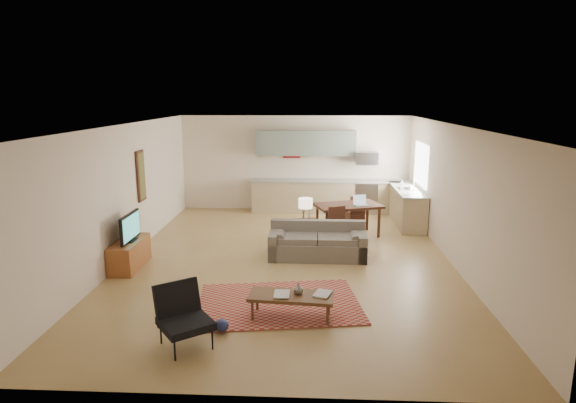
# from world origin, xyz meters

# --- Properties ---
(room) EXTENTS (9.00, 9.00, 9.00)m
(room) POSITION_xyz_m (0.00, 0.00, 1.35)
(room) COLOR #9A7845
(room) RESTS_ON ground
(kitchen_counter_back) EXTENTS (4.26, 0.64, 0.92)m
(kitchen_counter_back) POSITION_xyz_m (0.90, 4.18, 0.46)
(kitchen_counter_back) COLOR tan
(kitchen_counter_back) RESTS_ON ground
(kitchen_counter_right) EXTENTS (0.64, 2.26, 0.92)m
(kitchen_counter_right) POSITION_xyz_m (2.93, 3.00, 0.46)
(kitchen_counter_right) COLOR tan
(kitchen_counter_right) RESTS_ON ground
(kitchen_range) EXTENTS (0.62, 0.62, 0.90)m
(kitchen_range) POSITION_xyz_m (2.00, 4.18, 0.45)
(kitchen_range) COLOR #A5A8AD
(kitchen_range) RESTS_ON ground
(kitchen_microwave) EXTENTS (0.62, 0.40, 0.35)m
(kitchen_microwave) POSITION_xyz_m (2.00, 4.20, 1.55)
(kitchen_microwave) COLOR #A5A8AD
(kitchen_microwave) RESTS_ON room
(upper_cabinets) EXTENTS (2.80, 0.34, 0.70)m
(upper_cabinets) POSITION_xyz_m (0.30, 4.33, 1.95)
(upper_cabinets) COLOR slate
(upper_cabinets) RESTS_ON room
(window_right) EXTENTS (0.02, 1.40, 1.05)m
(window_right) POSITION_xyz_m (3.23, 3.00, 1.55)
(window_right) COLOR white
(window_right) RESTS_ON room
(wall_art_left) EXTENTS (0.06, 0.42, 1.10)m
(wall_art_left) POSITION_xyz_m (-3.21, 0.90, 1.55)
(wall_art_left) COLOR olive
(wall_art_left) RESTS_ON room
(triptych) EXTENTS (1.70, 0.04, 0.50)m
(triptych) POSITION_xyz_m (-0.10, 4.47, 1.75)
(triptych) COLOR beige
(triptych) RESTS_ON room
(rug) EXTENTS (2.76, 2.11, 0.02)m
(rug) POSITION_xyz_m (-0.02, -2.08, 0.01)
(rug) COLOR maroon
(rug) RESTS_ON floor
(sofa) EXTENTS (2.06, 0.91, 0.71)m
(sofa) POSITION_xyz_m (0.61, 0.20, 0.36)
(sofa) COLOR #645C51
(sofa) RESTS_ON floor
(coffee_table) EXTENTS (1.30, 0.61, 0.38)m
(coffee_table) POSITION_xyz_m (0.19, -2.57, 0.19)
(coffee_table) COLOR #50321D
(coffee_table) RESTS_ON floor
(book_a) EXTENTS (0.24, 0.31, 0.03)m
(book_a) POSITION_xyz_m (-0.07, -2.60, 0.39)
(book_a) COLOR maroon
(book_a) RESTS_ON coffee_table
(book_b) EXTENTS (0.43, 0.46, 0.02)m
(book_b) POSITION_xyz_m (0.54, -2.50, 0.39)
(book_b) COLOR navy
(book_b) RESTS_ON coffee_table
(vase) EXTENTS (0.20, 0.20, 0.16)m
(vase) POSITION_xyz_m (0.29, -2.53, 0.46)
(vase) COLOR black
(vase) RESTS_ON coffee_table
(armchair) EXTENTS (1.00, 1.00, 0.82)m
(armchair) POSITION_xyz_m (-1.16, -3.46, 0.41)
(armchair) COLOR black
(armchair) RESTS_ON floor
(tv_credenza) EXTENTS (0.45, 1.16, 0.54)m
(tv_credenza) POSITION_xyz_m (-3.01, -0.56, 0.27)
(tv_credenza) COLOR brown
(tv_credenza) RESTS_ON floor
(tv) EXTENTS (0.09, 0.90, 0.54)m
(tv) POSITION_xyz_m (-2.96, -0.56, 0.81)
(tv) COLOR black
(tv) RESTS_ON tv_credenza
(console_table) EXTENTS (0.60, 0.46, 0.62)m
(console_table) POSITION_xyz_m (0.35, 0.89, 0.31)
(console_table) COLOR #391D14
(console_table) RESTS_ON floor
(table_lamp) EXTENTS (0.37, 0.37, 0.49)m
(table_lamp) POSITION_xyz_m (0.35, 0.89, 0.86)
(table_lamp) COLOR beige
(table_lamp) RESTS_ON console_table
(dining_table) EXTENTS (1.69, 1.29, 0.76)m
(dining_table) POSITION_xyz_m (1.34, 1.82, 0.38)
(dining_table) COLOR #391D14
(dining_table) RESTS_ON floor
(dining_chair_near) EXTENTS (0.55, 0.55, 0.85)m
(dining_chair_near) POSITION_xyz_m (1.12, 1.06, 0.43)
(dining_chair_near) COLOR #391D14
(dining_chair_near) RESTS_ON floor
(dining_chair_far) EXTENTS (0.53, 0.54, 0.85)m
(dining_chair_far) POSITION_xyz_m (1.56, 2.58, 0.42)
(dining_chair_far) COLOR #391D14
(dining_chair_far) RESTS_ON floor
(laptop) EXTENTS (0.38, 0.33, 0.24)m
(laptop) POSITION_xyz_m (1.64, 1.72, 0.88)
(laptop) COLOR #A5A8AD
(laptop) RESTS_ON dining_table
(soap_bottle) EXTENTS (0.10, 0.10, 0.19)m
(soap_bottle) POSITION_xyz_m (2.83, 3.23, 1.02)
(soap_bottle) COLOR beige
(soap_bottle) RESTS_ON kitchen_counter_right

